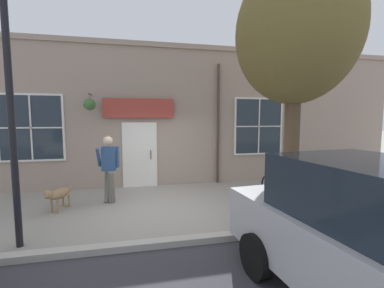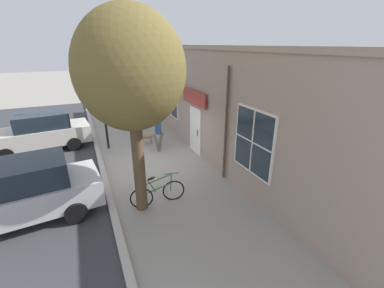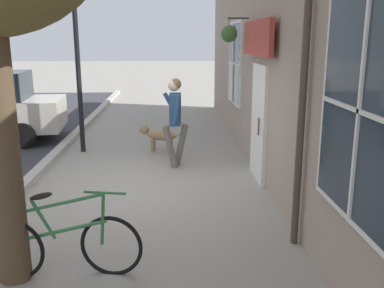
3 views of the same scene
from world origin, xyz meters
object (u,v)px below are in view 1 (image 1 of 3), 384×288
at_px(dog_on_leash, 58,194).
at_px(pedestrian_walking, 109,162).
at_px(street_tree_by_curb, 294,37).
at_px(street_lamp, 7,52).
at_px(leaning_bicycle, 276,193).

bearing_deg(dog_on_leash, pedestrian_walking, 107.79).
relative_size(street_tree_by_curb, street_lamp, 1.11).
height_order(pedestrian_walking, street_lamp, street_lamp).
distance_m(dog_on_leash, leaning_bicycle, 5.32).
xyz_separation_m(dog_on_leash, street_tree_by_curb, (1.38, 5.26, 3.58)).
relative_size(pedestrian_walking, leaning_bicycle, 1.03).
bearing_deg(street_lamp, dog_on_leash, 175.10).
distance_m(street_tree_by_curb, street_lamp, 5.47).
height_order(pedestrian_walking, leaning_bicycle, pedestrian_walking).
distance_m(pedestrian_walking, street_lamp, 3.31).
relative_size(street_tree_by_curb, leaning_bicycle, 3.23).
bearing_deg(pedestrian_walking, street_tree_by_curb, 66.98).
height_order(leaning_bicycle, street_lamp, street_lamp).
bearing_deg(street_tree_by_curb, leaning_bicycle, -178.38).
bearing_deg(dog_on_leash, leaning_bicycle, 80.29).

